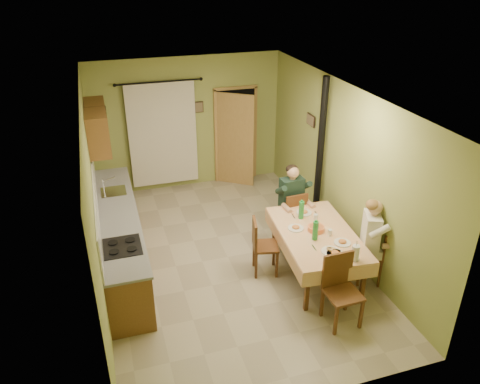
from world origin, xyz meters
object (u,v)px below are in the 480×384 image
object	(u,v)px
chair_right	(369,265)
man_far	(292,195)
stove_flue	(318,174)
chair_near	(341,304)
dining_table	(315,253)
man_right	(373,232)
chair_left	(264,256)
chair_far	(291,225)

from	to	relation	value
chair_right	man_far	size ratio (longest dim) A/B	0.67
man_far	stove_flue	xyz separation A→B (m)	(0.66, 0.37, 0.15)
chair_near	stove_flue	xyz separation A→B (m)	(0.84, 2.56, 0.73)
dining_table	chair_right	size ratio (longest dim) A/B	2.14
dining_table	man_right	bearing A→B (deg)	-26.07
dining_table	chair_left	bearing A→B (deg)	164.99
stove_flue	man_far	bearing A→B (deg)	-150.78
chair_far	chair_right	size ratio (longest dim) A/B	1.04
chair_far	man_right	xyz separation A→B (m)	(0.67, -1.47, 0.59)
chair_far	chair_right	bearing A→B (deg)	-69.07
chair_near	stove_flue	size ratio (longest dim) A/B	0.36
chair_right	chair_near	bearing A→B (deg)	151.22
dining_table	stove_flue	distance (m)	1.72
chair_near	chair_right	world-z (taller)	chair_near
man_far	chair_left	bearing A→B (deg)	-138.88
man_far	stove_flue	world-z (taller)	stove_flue
chair_near	man_far	size ratio (longest dim) A/B	0.73
man_right	stove_flue	world-z (taller)	stove_flue
man_far	man_right	size ratio (longest dim) A/B	1.00
dining_table	chair_right	xyz separation A→B (m)	(0.72, -0.43, -0.09)
man_far	stove_flue	size ratio (longest dim) A/B	0.50
dining_table	chair_left	distance (m)	0.81
chair_left	chair_near	bearing A→B (deg)	36.44
man_far	man_right	xyz separation A→B (m)	(0.67, -1.48, 0.00)
dining_table	chair_far	size ratio (longest dim) A/B	2.06
chair_far	chair_left	distance (m)	1.11
chair_left	stove_flue	xyz separation A→B (m)	(1.45, 1.16, 0.74)
chair_right	man_right	distance (m)	0.59
dining_table	stove_flue	xyz separation A→B (m)	(0.70, 1.43, 0.65)
chair_far	man_right	size ratio (longest dim) A/B	0.69
stove_flue	man_right	bearing A→B (deg)	-89.68
stove_flue	chair_far	bearing A→B (deg)	-149.87
chair_right	chair_left	size ratio (longest dim) A/B	0.98
chair_far	man_right	world-z (taller)	man_right
man_right	chair_left	bearing A→B (deg)	86.80
chair_far	stove_flue	distance (m)	1.06
chair_left	man_right	distance (m)	1.72
chair_left	man_far	size ratio (longest dim) A/B	0.68
dining_table	chair_left	world-z (taller)	chair_left
chair_right	stove_flue	world-z (taller)	stove_flue
chair_right	stove_flue	bearing A→B (deg)	22.84
chair_far	man_far	bearing A→B (deg)	90.00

